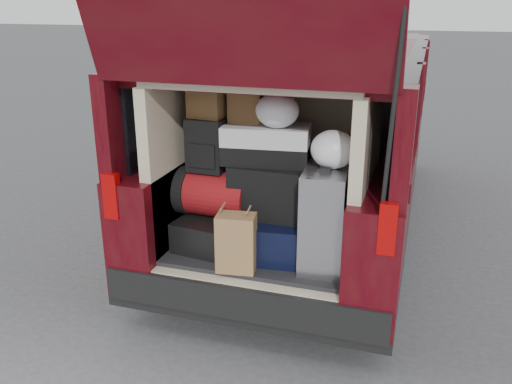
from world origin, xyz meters
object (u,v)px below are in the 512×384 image
red_duffel (215,193)px  black_soft_case (268,190)px  silver_roller (324,218)px  black_hardshell (212,230)px  backpack (206,145)px  kraft_bag (236,243)px  navy_hardshell (274,233)px  twotone_duffel (266,144)px

red_duffel → black_soft_case: size_ratio=1.02×
silver_roller → red_duffel: (-0.80, 0.11, 0.05)m
black_hardshell → backpack: backpack is taller
kraft_bag → black_soft_case: size_ratio=0.77×
navy_hardshell → twotone_duffel: 0.62m
navy_hardshell → kraft_bag: 0.39m
black_hardshell → twotone_duffel: size_ratio=0.93×
backpack → navy_hardshell: bearing=4.7°
backpack → black_hardshell: bearing=-7.9°
navy_hardshell → backpack: backpack is taller
twotone_duffel → kraft_bag: bearing=-107.3°
black_hardshell → backpack: bearing=177.6°
backpack → twotone_duffel: (0.40, 0.08, 0.02)m
silver_roller → backpack: 0.93m
black_hardshell → black_soft_case: (0.40, 0.03, 0.33)m
navy_hardshell → kraft_bag: kraft_bag is taller
backpack → twotone_duffel: 0.41m
navy_hardshell → kraft_bag: size_ratio=1.56×
black_hardshell → silver_roller: silver_roller is taller
black_hardshell → black_soft_case: 0.52m
black_soft_case → twotone_duffel: size_ratio=0.86×
navy_hardshell → backpack: bearing=177.0°
black_soft_case → black_hardshell: bearing=-174.7°
black_hardshell → black_soft_case: size_ratio=1.08×
black_soft_case → backpack: size_ratio=1.36×
black_hardshell → red_duffel: (0.02, 0.03, 0.27)m
twotone_duffel → black_soft_case: bearing=-66.4°
black_hardshell → twotone_duffel: twotone_duffel is taller
red_duffel → backpack: size_ratio=1.39×
navy_hardshell → twotone_duffel: (-0.07, 0.05, 0.61)m
kraft_bag → twotone_duffel: 0.69m
backpack → red_duffel: bearing=25.8°
black_soft_case → twotone_duffel: (-0.03, 0.05, 0.31)m
black_soft_case → backpack: backpack is taller
navy_hardshell → red_duffel: red_duffel is taller
black_hardshell → backpack: (-0.03, 0.00, 0.62)m
backpack → twotone_duffel: size_ratio=0.63×
kraft_bag → black_soft_case: 0.44m
black_soft_case → backpack: bearing=-175.7°
black_hardshell → kraft_bag: 0.45m
silver_roller → twotone_duffel: twotone_duffel is taller
black_hardshell → silver_roller: (0.81, -0.08, 0.22)m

